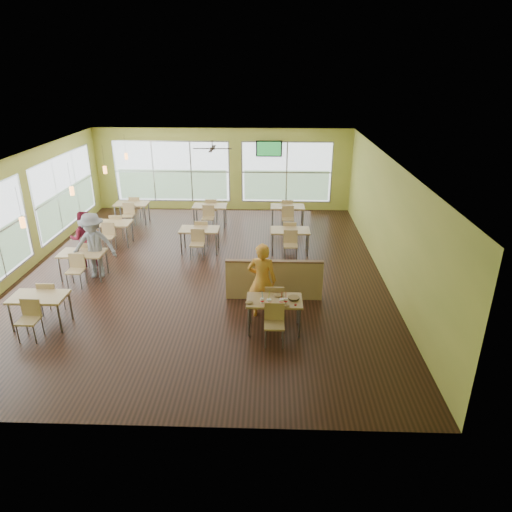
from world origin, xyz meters
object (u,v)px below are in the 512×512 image
half_wall_divider (274,280)px  man_plaid (262,281)px  main_table (274,304)px  food_basket (294,298)px

half_wall_divider → man_plaid: man_plaid is taller
main_table → food_basket: size_ratio=5.87×
half_wall_divider → main_table: bearing=-90.0°
man_plaid → main_table: bearing=121.3°
main_table → food_basket: (0.42, 0.02, 0.15)m
half_wall_divider → man_plaid: size_ratio=1.32×
half_wall_divider → man_plaid: 0.97m
man_plaid → half_wall_divider: bearing=-102.4°
food_basket → main_table: bearing=-177.4°
half_wall_divider → man_plaid: bearing=-108.6°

